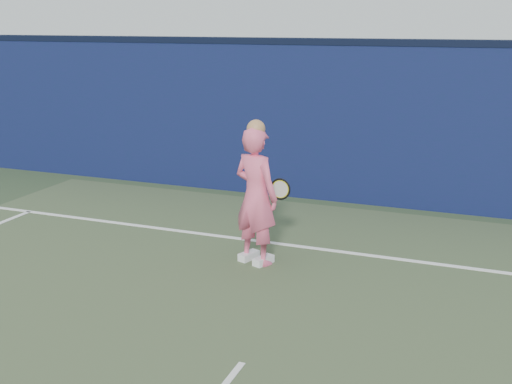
% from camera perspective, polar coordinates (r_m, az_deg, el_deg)
% --- Properties ---
extents(backstop_wall, '(24.00, 0.40, 2.50)m').
position_cam_1_polar(backstop_wall, '(10.40, 10.38, 5.79)').
color(backstop_wall, '#0E1A3E').
rests_on(backstop_wall, ground).
extents(wall_cap, '(24.00, 0.42, 0.10)m').
position_cam_1_polar(wall_cap, '(10.28, 10.73, 12.96)').
color(wall_cap, black).
rests_on(wall_cap, backstop_wall).
extents(player, '(0.72, 0.59, 1.76)m').
position_cam_1_polar(player, '(7.66, -0.00, -0.32)').
color(player, '#FA6188').
rests_on(player, ground).
extents(racket, '(0.49, 0.19, 0.28)m').
position_cam_1_polar(racket, '(8.00, 2.02, 0.24)').
color(racket, black).
rests_on(racket, ground).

